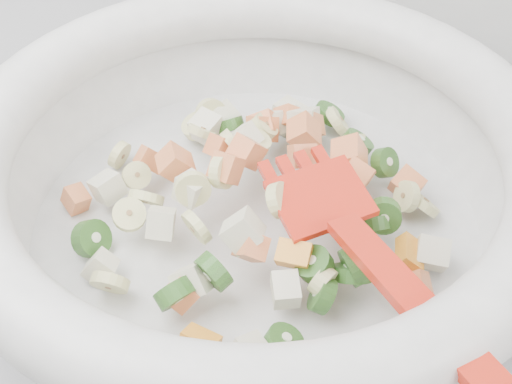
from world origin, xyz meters
The scene contains 1 object.
mixing_bowl centered at (-0.08, 1.44, 0.97)m, with size 0.48×0.44×0.12m.
Camera 1 is at (0.14, 1.12, 1.31)m, focal length 50.00 mm.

